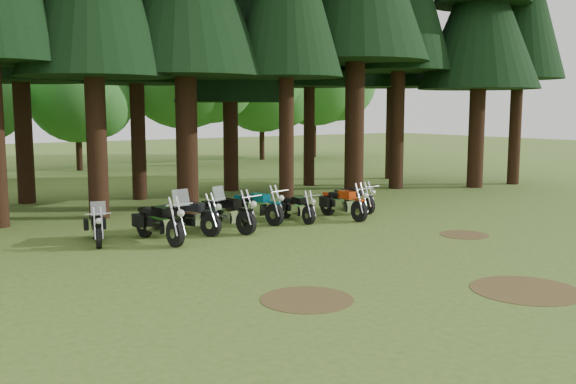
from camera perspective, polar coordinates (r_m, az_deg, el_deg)
name	(u,v)px	position (r m, az deg, el deg)	size (l,w,h in m)	color
ground	(357,259)	(15.75, 6.19, -5.92)	(120.00, 120.00, 0.00)	#436122
pine_back_4	(229,0)	(28.91, -5.26, 16.60)	(4.94, 4.94, 13.78)	black
decid_4	(82,96)	(39.64, -17.82, 8.14)	(5.93, 5.76, 7.41)	black
decid_5	(191,67)	(41.63, -8.64, 10.92)	(8.45, 8.21, 10.56)	black
decid_6	(267,86)	(45.94, -1.88, 9.38)	(7.06, 6.86, 8.82)	black
decid_7	(320,73)	(48.50, 2.89, 10.48)	(8.44, 8.20, 10.55)	black
dirt_patch_0	(307,299)	(12.42, 1.70, -9.51)	(1.80, 1.80, 0.01)	#4C3D1E
dirt_patch_1	(464,235)	(19.25, 15.41, -3.68)	(1.40, 1.40, 0.01)	#4C3D1E
dirt_patch_2	(526,290)	(13.88, 20.41, -8.16)	(2.20, 2.20, 0.01)	#4C3D1E
motorcycle_0	(96,228)	(18.12, -16.67, -3.06)	(0.73, 2.02, 1.27)	black
motorcycle_1	(159,223)	(17.85, -11.37, -2.72)	(0.57, 2.50, 1.57)	black
motorcycle_2	(190,217)	(18.89, -8.71, -2.21)	(1.13, 2.27, 1.47)	black
motorcycle_3	(226,215)	(19.13, -5.53, -2.01)	(0.70, 2.38, 0.98)	black
motorcycle_4	(256,208)	(20.51, -2.83, -1.39)	(0.59, 2.33, 0.95)	black
motorcycle_5	(296,209)	(20.73, 0.76, -1.50)	(0.30, 1.98, 0.80)	black
motorcycle_6	(343,204)	(21.35, 4.90, -1.08)	(0.33, 2.30, 0.94)	black
motorcycle_7	(353,200)	(22.76, 5.78, -0.68)	(0.34, 2.08, 0.85)	black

